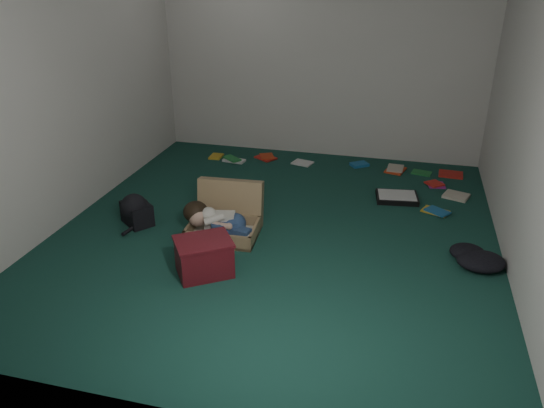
% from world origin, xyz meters
% --- Properties ---
extents(floor, '(4.50, 4.50, 0.00)m').
position_xyz_m(floor, '(0.00, 0.00, 0.00)').
color(floor, '#164136').
rests_on(floor, ground).
extents(wall_back, '(4.50, 0.00, 4.50)m').
position_xyz_m(wall_back, '(0.00, 2.25, 1.30)').
color(wall_back, silver).
rests_on(wall_back, ground).
extents(wall_front, '(4.50, 0.00, 4.50)m').
position_xyz_m(wall_front, '(0.00, -2.25, 1.30)').
color(wall_front, silver).
rests_on(wall_front, ground).
extents(wall_left, '(0.00, 4.50, 4.50)m').
position_xyz_m(wall_left, '(-2.00, 0.00, 1.30)').
color(wall_left, silver).
rests_on(wall_left, ground).
extents(wall_right, '(0.00, 4.50, 4.50)m').
position_xyz_m(wall_right, '(2.00, 0.00, 1.30)').
color(wall_right, silver).
rests_on(wall_right, ground).
extents(suitcase, '(0.66, 0.64, 0.46)m').
position_xyz_m(suitcase, '(-0.45, -0.11, 0.14)').
color(suitcase, '#A18359').
rests_on(suitcase, floor).
extents(person, '(0.68, 0.32, 0.28)m').
position_xyz_m(person, '(-0.48, -0.27, 0.18)').
color(person, beige).
rests_on(person, suitcase).
extents(maroon_bin, '(0.56, 0.53, 0.30)m').
position_xyz_m(maroon_bin, '(-0.39, -0.85, 0.15)').
color(maroon_bin, '#5A1219').
rests_on(maroon_bin, floor).
extents(backpack, '(0.50, 0.48, 0.23)m').
position_xyz_m(backpack, '(-1.33, -0.17, 0.12)').
color(backpack, black).
rests_on(backpack, floor).
extents(clothing_pile, '(0.47, 0.42, 0.12)m').
position_xyz_m(clothing_pile, '(1.70, -0.13, 0.06)').
color(clothing_pile, black).
rests_on(clothing_pile, floor).
extents(paper_tray, '(0.47, 0.38, 0.06)m').
position_xyz_m(paper_tray, '(1.07, 1.01, 0.03)').
color(paper_tray, black).
rests_on(paper_tray, floor).
extents(book_scatter, '(3.14, 1.39, 0.02)m').
position_xyz_m(book_scatter, '(0.57, 1.66, 0.01)').
color(book_scatter, gold).
rests_on(book_scatter, floor).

